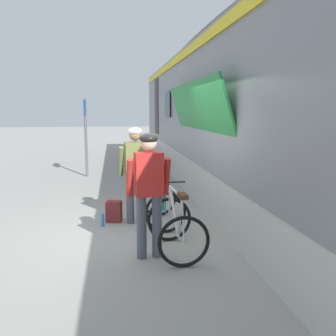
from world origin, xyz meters
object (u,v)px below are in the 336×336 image
cyclist_far_in_olive (136,167)px  bicycle_far_teal (162,203)px  train_car (266,115)px  water_bottle_near_the_bikes (188,218)px  platform_sign_post (85,124)px  water_bottle_by_the_backpack (103,220)px  backpack_on_platform (114,211)px  bicycle_near_silver (176,227)px  cyclist_near_in_red (149,184)px

cyclist_far_in_olive → bicycle_far_teal: 0.81m
train_car → water_bottle_near_the_bikes: 2.95m
water_bottle_near_the_bikes → platform_sign_post: platform_sign_post is taller
water_bottle_near_the_bikes → water_bottle_by_the_backpack: bearing=178.7°
platform_sign_post → water_bottle_by_the_backpack: bearing=-83.2°
water_bottle_by_the_backpack → backpack_on_platform: bearing=49.8°
bicycle_near_silver → water_bottle_near_the_bikes: bearing=71.7°
bicycle_far_teal → backpack_on_platform: 0.92m
bicycle_near_silver → backpack_on_platform: bicycle_near_silver is taller
cyclist_near_in_red → platform_sign_post: bearing=101.1°
train_car → cyclist_far_in_olive: bearing=-160.6°
cyclist_near_in_red → backpack_on_platform: (-0.49, 1.75, -0.85)m
cyclist_near_in_red → bicycle_near_silver: (0.40, 0.09, -0.65)m
backpack_on_platform → water_bottle_near_the_bikes: bearing=3.1°
platform_sign_post → bicycle_near_silver: bearing=-75.4°
backpack_on_platform → water_bottle_by_the_backpack: backpack_on_platform is taller
backpack_on_platform → platform_sign_post: 5.17m
bicycle_far_teal → bicycle_near_silver: bearing=-89.1°
bicycle_near_silver → platform_sign_post: bearing=104.6°
water_bottle_near_the_bikes → train_car: bearing=31.5°
bicycle_far_teal → water_bottle_by_the_backpack: bicycle_far_teal is taller
platform_sign_post → water_bottle_near_the_bikes: bearing=-67.4°
water_bottle_near_the_bikes → bicycle_near_silver: bearing=-108.3°
water_bottle_near_the_bikes → water_bottle_by_the_backpack: water_bottle_by_the_backpack is taller
bicycle_far_teal → water_bottle_near_the_bikes: 0.57m
bicycle_near_silver → cyclist_near_in_red: bearing=-167.4°
cyclist_near_in_red → water_bottle_by_the_backpack: 1.91m
cyclist_far_in_olive → platform_sign_post: (-1.23, 5.01, 0.57)m
bicycle_near_silver → backpack_on_platform: (-0.89, 1.66, -0.20)m
cyclist_near_in_red → bicycle_far_teal: size_ratio=1.64×
bicycle_far_teal → water_bottle_near_the_bikes: bearing=-3.9°
bicycle_near_silver → backpack_on_platform: 1.89m
cyclist_near_in_red → train_car: bearing=43.5°
cyclist_near_in_red → water_bottle_by_the_backpack: cyclist_near_in_red is taller
cyclist_far_in_olive → bicycle_near_silver: (0.48, -1.56, -0.65)m
bicycle_near_silver → water_bottle_by_the_backpack: bicycle_near_silver is taller
train_car → bicycle_far_teal: train_car is taller
cyclist_near_in_red → backpack_on_platform: cyclist_near_in_red is taller
cyclist_near_in_red → water_bottle_near_the_bikes: cyclist_near_in_red is taller
platform_sign_post → backpack_on_platform: bearing=-80.5°
train_car → cyclist_near_in_red: size_ratio=12.09×
train_car → water_bottle_by_the_backpack: (-3.51, -1.16, -1.85)m
train_car → bicycle_near_silver: bearing=-133.1°
water_bottle_by_the_backpack → cyclist_far_in_olive: bearing=12.8°
cyclist_near_in_red → water_bottle_near_the_bikes: bearing=59.9°
water_bottle_near_the_bikes → cyclist_near_in_red: bearing=-120.1°
bicycle_far_teal → water_bottle_by_the_backpack: bearing=179.8°
cyclist_near_in_red → bicycle_far_teal: bearing=76.0°
train_car → backpack_on_platform: bearing=-164.5°
cyclist_near_in_red → cyclist_far_in_olive: size_ratio=1.00×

